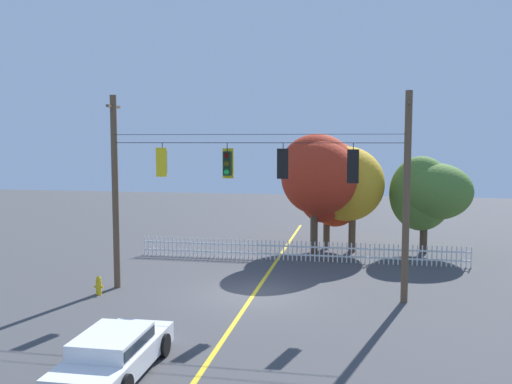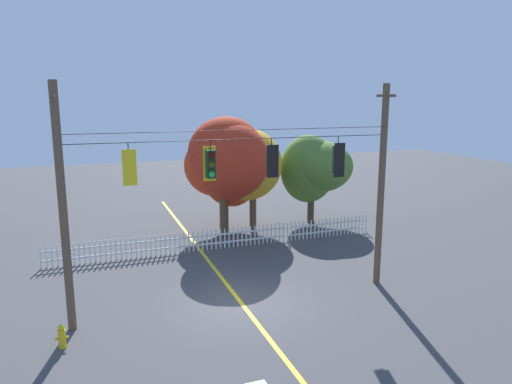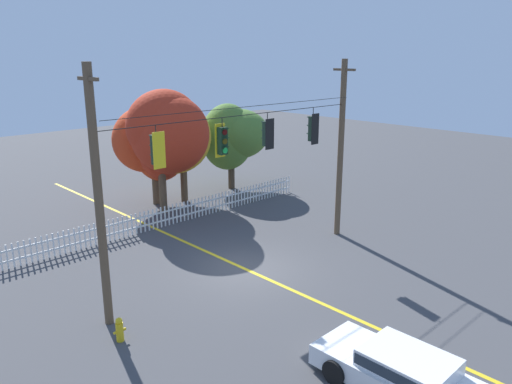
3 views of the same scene
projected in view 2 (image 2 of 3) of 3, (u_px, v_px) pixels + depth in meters
The scene contains 13 objects.
ground at pixel (241, 303), 17.08m from camera, with size 80.00×80.00×0.00m, color #424244.
lane_centerline_stripe at pixel (241, 303), 17.08m from camera, with size 0.16×36.00×0.01m, color gold.
signal_support_span at pixel (241, 195), 16.29m from camera, with size 11.64×1.10×7.80m.
traffic_signal_eastbound_side at pixel (129, 167), 14.83m from camera, with size 0.43×0.38×1.34m.
traffic_signal_northbound_primary at pixel (211, 164), 15.73m from camera, with size 0.43×0.38×1.38m.
traffic_signal_westbound_side at pixel (271, 161), 16.44m from camera, with size 0.43×0.38×1.36m.
traffic_signal_northbound_secondary at pixel (338, 160), 17.33m from camera, with size 0.43×0.38×1.49m.
white_picket_fence at pixel (223, 238), 23.18m from camera, with size 16.38×0.06×1.00m.
autumn_maple_near_fence at pixel (228, 159), 24.29m from camera, with size 4.09×4.02×6.35m.
autumn_maple_mid at pixel (226, 165), 26.18m from camera, with size 4.41×3.14×5.92m.
autumn_oak_far_east at pixel (247, 164), 26.05m from camera, with size 4.11×4.01×5.68m.
autumn_maple_far_west at pixel (314, 168), 27.64m from camera, with size 4.28×3.54×5.18m.
fire_hydrant at pixel (62, 337), 13.97m from camera, with size 0.38×0.22×0.74m.
Camera 2 is at (-4.94, -15.18, 7.30)m, focal length 33.25 mm.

